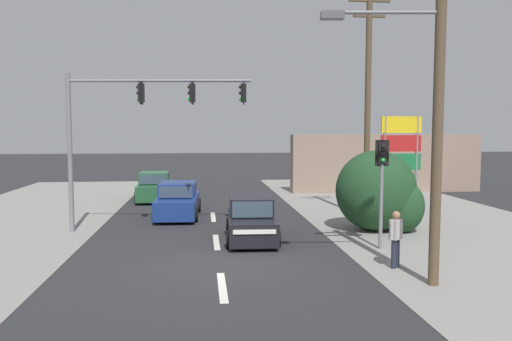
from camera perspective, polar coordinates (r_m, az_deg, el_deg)
The scene contains 16 objects.
ground_plane at distance 14.62m, azimuth -4.20°, elevation -10.74°, with size 140.00×140.00×0.00m, color #28282B.
lane_dash_near at distance 12.71m, azimuth -3.88°, elevation -13.12°, with size 0.20×2.40×0.01m, color silver.
lane_dash_mid at distance 17.53m, azimuth -4.55°, elevation -8.13°, with size 0.20×2.40×0.01m, color silver.
lane_dash_far at distance 22.43m, azimuth -4.92°, elevation -5.31°, with size 0.20×2.40×0.01m, color silver.
kerb_right_verge at distance 19.07m, azimuth 23.96°, elevation -7.45°, with size 10.00×44.00×0.02m, color gray.
utility_pole_foreground_right at distance 12.95m, azimuth 19.59°, elevation 9.34°, with size 3.78×0.58×9.28m.
utility_pole_midground_right at distance 22.31m, azimuth 12.65°, elevation 7.82°, with size 1.80×0.26×9.83m.
traffic_signal_mast at distance 19.25m, azimuth -13.92°, elevation 5.93°, with size 6.85×1.03×6.00m.
pedestal_signal_right_kerb at distance 16.54m, azimuth 14.17°, elevation -0.56°, with size 0.44×0.29×3.56m.
shopping_plaza_sign at distance 26.48m, azimuth 16.22°, elevation 2.53°, with size 2.10×0.16×4.60m.
roadside_bush at distance 19.68m, azimuth 14.01°, elevation -2.54°, with size 3.25×2.79×3.10m.
shopfront_wall_far at distance 32.27m, azimuth 14.64°, elevation 0.81°, with size 12.00×1.00×3.60m, color gray.
hatchback_receding_far at distance 17.66m, azimuth -0.55°, elevation -5.71°, with size 1.90×3.70×1.53m.
sedan_crossing_left at distance 22.55m, azimuth -8.91°, elevation -3.50°, with size 2.03×4.31×1.56m.
sedan_oncoming_mid at distance 28.17m, azimuth -11.51°, elevation -1.91°, with size 1.95×4.27×1.56m.
pedestrian_at_kerb at distance 14.56m, azimuth 15.69°, elevation -7.23°, with size 0.46×0.39×1.63m.
Camera 1 is at (-0.47, -14.09, 3.88)m, focal length 35.00 mm.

